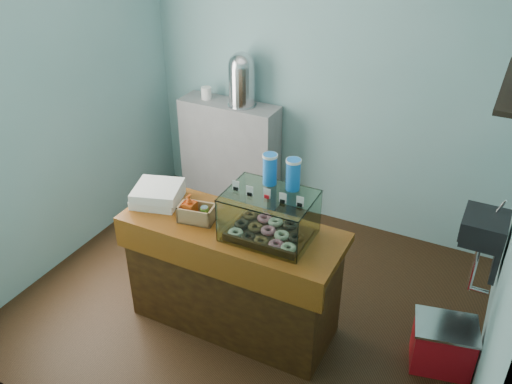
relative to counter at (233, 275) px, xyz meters
The scene contains 9 objects.
ground 0.52m from the counter, 90.00° to the left, with size 3.50×3.50×0.00m, color black.
room_shell 1.27m from the counter, 84.37° to the left, with size 3.54×3.04×2.82m.
counter is the anchor object (origin of this frame).
back_shelf 1.82m from the counter, 119.76° to the left, with size 1.00×0.32×1.10m, color gray.
display_case 0.68m from the counter, ahead, with size 0.59×0.44×0.54m.
condiment_crate 0.58m from the counter, 168.91° to the right, with size 0.27×0.19×0.20m.
pastry_boxes 0.82m from the counter, behind, with size 0.43×0.42×0.13m.
coffee_urn 1.98m from the counter, 115.59° to the left, with size 0.28×0.28×0.52m.
red_cooler 1.56m from the counter, 10.80° to the left, with size 0.48×0.41×0.37m.
Camera 1 is at (1.57, -2.96, 3.03)m, focal length 38.00 mm.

